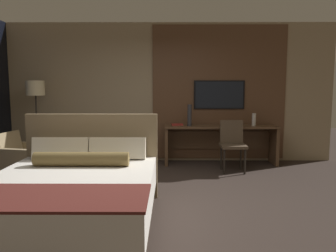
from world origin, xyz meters
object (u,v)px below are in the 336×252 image
object	(u,v)px
desk_chair	(232,141)
vase_short	(254,120)
armchair_by_window	(21,161)
floor_lamp	(36,95)
book	(177,125)
tv	(219,95)
vase_tall	(190,115)
bed	(73,196)
desk	(220,137)

from	to	relation	value
desk_chair	vase_short	xyz separation A→B (m)	(0.51, 0.51, 0.33)
armchair_by_window	floor_lamp	xyz separation A→B (m)	(-0.00, 0.73, 1.12)
desk_chair	book	world-z (taller)	desk_chair
tv	vase_short	bearing A→B (deg)	-23.95
armchair_by_window	vase_short	world-z (taller)	vase_short
desk_chair	vase_tall	size ratio (longest dim) A/B	2.20
armchair_by_window	vase_short	distance (m)	4.33
bed	armchair_by_window	distance (m)	2.58
desk_chair	bed	bearing A→B (deg)	-131.81
desk	vase_short	bearing A→B (deg)	-6.33
desk	floor_lamp	xyz separation A→B (m)	(-3.56, -0.18, 0.84)
tv	armchair_by_window	xyz separation A→B (m)	(-3.56, -1.12, -1.11)
desk_chair	vase_tall	world-z (taller)	vase_tall
tv	armchair_by_window	size ratio (longest dim) A/B	1.17
bed	book	bearing A→B (deg)	68.24
desk	vase_tall	xyz separation A→B (m)	(-0.61, -0.10, 0.44)
tv	vase_short	world-z (taller)	tv
tv	armchair_by_window	world-z (taller)	tv
tv	book	distance (m)	1.05
floor_lamp	book	distance (m)	2.78
desk_chair	vase_tall	distance (m)	0.98
desk	armchair_by_window	distance (m)	3.68
armchair_by_window	floor_lamp	bearing A→B (deg)	11.23
desk	armchair_by_window	world-z (taller)	desk
desk_chair	armchair_by_window	distance (m)	3.72
floor_lamp	bed	bearing A→B (deg)	-61.88
bed	vase_short	distance (m)	4.02
bed	floor_lamp	xyz separation A→B (m)	(-1.51, 2.83, 1.03)
book	armchair_by_window	bearing A→B (deg)	-161.44
tv	desk_chair	world-z (taller)	tv
desk	vase_short	size ratio (longest dim) A/B	8.95
vase_tall	tv	bearing A→B (deg)	27.37
tv	book	world-z (taller)	tv
vase_short	vase_tall	bearing A→B (deg)	-178.54
desk_chair	floor_lamp	xyz separation A→B (m)	(-3.69, 0.40, 0.81)
desk	desk_chair	bearing A→B (deg)	-77.12
bed	tv	distance (m)	3.95
armchair_by_window	book	world-z (taller)	book
armchair_by_window	book	size ratio (longest dim) A/B	3.72
tv	vase_tall	bearing A→B (deg)	-152.63
floor_lamp	tv	bearing A→B (deg)	6.27
desk	book	size ratio (longest dim) A/B	9.33
armchair_by_window	vase_short	size ratio (longest dim) A/B	3.57
armchair_by_window	vase_short	bearing A→B (deg)	-67.56
floor_lamp	vase_short	bearing A→B (deg)	1.43
tv	desk	bearing A→B (deg)	-90.00
desk_chair	armchair_by_window	world-z (taller)	desk_chair
vase_short	armchair_by_window	bearing A→B (deg)	-168.73
tv	floor_lamp	xyz separation A→B (m)	(-3.56, -0.39, 0.01)
desk_chair	book	distance (m)	1.16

